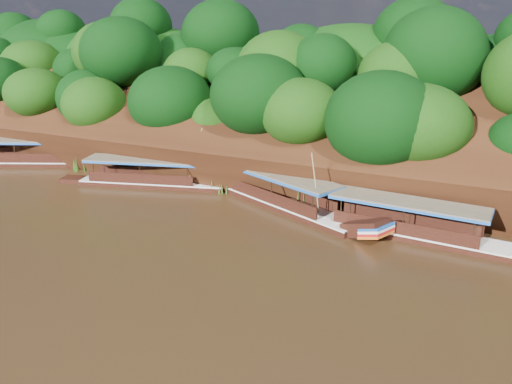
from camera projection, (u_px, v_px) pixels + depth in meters
ground at (220, 249)px, 31.38m from camera, size 160.00×160.00×0.00m
riverbank at (331, 145)px, 50.21m from camera, size 120.00×30.06×19.40m
boat_0 at (430, 233)px, 32.34m from camera, size 15.34×3.35×6.29m
boat_1 at (296, 205)px, 37.35m from camera, size 14.84×8.01×5.81m
boat_2 at (162, 180)px, 43.43m from camera, size 15.23×6.16×5.67m
boat_3 at (36, 159)px, 50.12m from camera, size 14.31×8.10×3.13m
reeds at (242, 186)px, 40.74m from camera, size 50.58×2.21×2.01m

